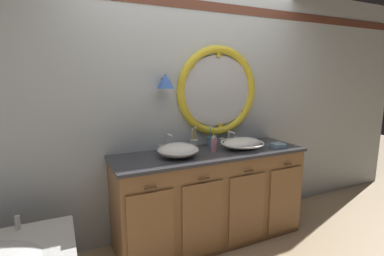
% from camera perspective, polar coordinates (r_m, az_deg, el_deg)
% --- Properties ---
extents(ground_plane, '(14.00, 14.00, 0.00)m').
position_cam_1_polar(ground_plane, '(2.94, 5.44, -23.45)').
color(ground_plane, tan).
extents(back_wall_assembly, '(6.40, 0.26, 2.60)m').
position_cam_1_polar(back_wall_assembly, '(2.99, 0.37, 4.18)').
color(back_wall_assembly, silver).
rests_on(back_wall_assembly, ground_plane).
extents(vanity_counter, '(1.91, 0.63, 0.91)m').
position_cam_1_polar(vanity_counter, '(2.93, 3.61, -13.36)').
color(vanity_counter, olive).
rests_on(vanity_counter, ground_plane).
extents(sink_basin_left, '(0.38, 0.38, 0.12)m').
position_cam_1_polar(sink_basin_left, '(2.59, -2.79, -4.42)').
color(sink_basin_left, white).
rests_on(sink_basin_left, vanity_counter).
extents(sink_basin_right, '(0.44, 0.44, 0.11)m').
position_cam_1_polar(sink_basin_right, '(2.93, 10.00, -3.00)').
color(sink_basin_right, white).
rests_on(sink_basin_right, vanity_counter).
extents(faucet_set_left, '(0.22, 0.13, 0.17)m').
position_cam_1_polar(faucet_set_left, '(2.81, -4.68, -3.20)').
color(faucet_set_left, silver).
rests_on(faucet_set_left, vanity_counter).
extents(faucet_set_right, '(0.24, 0.13, 0.14)m').
position_cam_1_polar(faucet_set_right, '(3.12, 7.46, -2.08)').
color(faucet_set_right, silver).
rests_on(faucet_set_right, vanity_counter).
extents(toothbrush_holder_left, '(0.08, 0.08, 0.22)m').
position_cam_1_polar(toothbrush_holder_left, '(2.91, 0.41, -3.01)').
color(toothbrush_holder_left, silver).
rests_on(toothbrush_holder_left, vanity_counter).
extents(toothbrush_holder_right, '(0.08, 0.08, 0.22)m').
position_cam_1_polar(toothbrush_holder_right, '(2.99, 3.79, -2.57)').
color(toothbrush_holder_right, slate).
rests_on(toothbrush_holder_right, vanity_counter).
extents(soap_dispenser, '(0.06, 0.06, 0.16)m').
position_cam_1_polar(soap_dispenser, '(2.77, 4.38, -3.31)').
color(soap_dispenser, pink).
rests_on(soap_dispenser, vanity_counter).
extents(folded_hand_towel, '(0.15, 0.14, 0.04)m').
position_cam_1_polar(folded_hand_towel, '(3.05, 16.88, -3.41)').
color(folded_hand_towel, '#7593A8').
rests_on(folded_hand_towel, vanity_counter).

